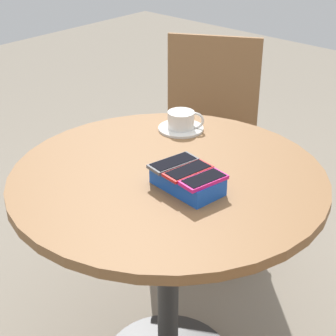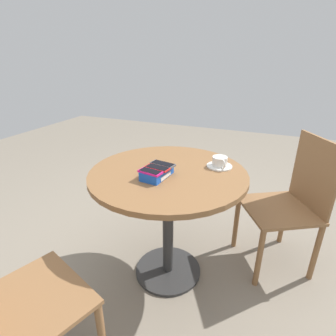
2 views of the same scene
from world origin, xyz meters
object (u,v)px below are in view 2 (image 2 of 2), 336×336
object	(u,v)px
round_table	(168,193)
phone_gray	(163,164)
chair_far_side	(290,203)
phone_box	(157,173)
phone_magenta	(150,172)
coffee_cup	(220,161)
phone_red	(157,168)
chair_near_window	(9,316)
saucer	(219,166)

from	to	relation	value
round_table	phone_gray	world-z (taller)	phone_gray
phone_gray	chair_far_side	xyz separation A→B (m)	(0.45, -0.73, -0.34)
phone_box	phone_magenta	distance (m)	0.07
phone_gray	coffee_cup	xyz separation A→B (m)	(0.21, -0.28, -0.02)
phone_red	chair_near_window	bearing A→B (deg)	159.63
coffee_cup	saucer	bearing A→B (deg)	33.49
chair_far_side	round_table	bearing A→B (deg)	119.97
phone_magenta	phone_gray	size ratio (longest dim) A/B	0.90
round_table	phone_magenta	world-z (taller)	phone_magenta
phone_gray	chair_near_window	xyz separation A→B (m)	(-0.84, 0.30, -0.37)
phone_gray	saucer	xyz separation A→B (m)	(0.22, -0.28, -0.05)
phone_magenta	chair_far_side	size ratio (longest dim) A/B	0.15
phone_magenta	coffee_cup	distance (m)	0.46
phone_box	phone_magenta	bearing A→B (deg)	171.72
round_table	phone_red	xyz separation A→B (m)	(-0.10, 0.02, 0.20)
saucer	chair_near_window	xyz separation A→B (m)	(-1.06, 0.58, -0.32)
phone_box	phone_magenta	xyz separation A→B (m)	(-0.06, 0.01, 0.03)
round_table	chair_near_window	distance (m)	0.95
phone_magenta	phone_box	bearing A→B (deg)	-8.28
phone_box	saucer	xyz separation A→B (m)	(0.28, -0.29, -0.02)
round_table	phone_gray	distance (m)	0.20
round_table	chair_near_window	world-z (taller)	chair_near_window
chair_near_window	chair_far_side	distance (m)	1.65
phone_magenta	coffee_cup	bearing A→B (deg)	-41.80
phone_magenta	chair_far_side	world-z (taller)	chair_far_side
coffee_cup	round_table	bearing A→B (deg)	123.72
round_table	phone_red	size ratio (longest dim) A/B	6.33
round_table	phone_red	bearing A→B (deg)	165.66
chair_near_window	phone_gray	bearing A→B (deg)	-19.43
phone_box	chair_far_side	size ratio (longest dim) A/B	0.22
phone_magenta	chair_far_side	distance (m)	1.00
phone_red	saucer	size ratio (longest dim) A/B	0.95
phone_red	coffee_cup	xyz separation A→B (m)	(0.27, -0.29, -0.02)
coffee_cup	phone_box	bearing A→B (deg)	133.07
phone_red	phone_gray	distance (m)	0.06
round_table	phone_gray	bearing A→B (deg)	153.47
round_table	saucer	world-z (taller)	saucer
chair_near_window	saucer	bearing A→B (deg)	-28.74
phone_magenta	phone_gray	bearing A→B (deg)	-8.47
phone_magenta	chair_near_window	size ratio (longest dim) A/B	0.17
phone_gray	round_table	bearing A→B (deg)	-26.53
phone_magenta	chair_near_window	distance (m)	0.85
coffee_cup	chair_near_window	bearing A→B (deg)	151.14
phone_box	coffee_cup	world-z (taller)	coffee_cup
phone_red	coffee_cup	bearing A→B (deg)	-46.70
round_table	phone_red	world-z (taller)	phone_red
phone_magenta	saucer	distance (m)	0.46
round_table	chair_far_side	bearing A→B (deg)	-60.03
coffee_cup	chair_far_side	world-z (taller)	chair_far_side
phone_box	chair_near_window	bearing A→B (deg)	159.78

